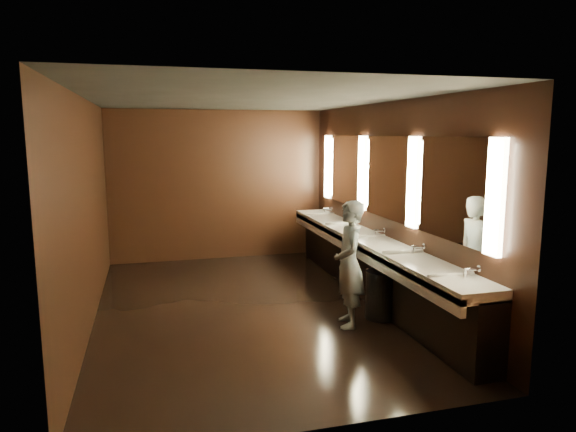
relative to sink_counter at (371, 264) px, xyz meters
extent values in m
plane|color=black|center=(-1.79, 0.00, -0.50)|extent=(6.00, 6.00, 0.00)
cube|color=#2D2D2B|center=(-1.79, 0.00, 2.30)|extent=(4.00, 6.00, 0.02)
cube|color=black|center=(-1.79, 3.00, 0.90)|extent=(4.00, 0.02, 2.80)
cube|color=black|center=(-1.79, -3.00, 0.90)|extent=(4.00, 0.02, 2.80)
cube|color=black|center=(-3.79, 0.00, 0.90)|extent=(0.02, 6.00, 2.80)
cube|color=black|center=(0.21, 0.00, 0.90)|extent=(0.02, 6.00, 2.80)
cube|color=black|center=(0.03, 0.00, -0.09)|extent=(0.36, 5.40, 0.81)
cube|color=white|center=(-0.07, 0.00, 0.35)|extent=(0.55, 5.40, 0.12)
cube|color=white|center=(-0.31, 0.00, 0.27)|extent=(0.06, 5.40, 0.18)
cylinder|color=silver|center=(0.12, -2.20, 0.49)|extent=(0.18, 0.04, 0.04)
cylinder|color=silver|center=(0.12, -1.10, 0.49)|extent=(0.18, 0.04, 0.04)
cylinder|color=silver|center=(0.12, 0.00, 0.49)|extent=(0.18, 0.04, 0.04)
cylinder|color=silver|center=(0.12, 1.10, 0.49)|extent=(0.18, 0.04, 0.04)
cylinder|color=silver|center=(0.12, 2.20, 0.49)|extent=(0.18, 0.04, 0.04)
cube|color=#FEEFB9|center=(0.18, -2.40, 1.25)|extent=(0.06, 0.22, 1.15)
cube|color=white|center=(0.19, -1.60, 1.25)|extent=(0.03, 1.32, 1.15)
cube|color=#FEEFB9|center=(0.18, -0.80, 1.25)|extent=(0.06, 0.23, 1.15)
cube|color=white|center=(0.19, 0.00, 1.25)|extent=(0.03, 1.32, 1.15)
cube|color=#FEEFB9|center=(0.18, 0.80, 1.25)|extent=(0.06, 0.23, 1.15)
cube|color=white|center=(0.19, 1.60, 1.25)|extent=(0.03, 1.32, 1.15)
cube|color=#FEEFB9|center=(0.18, 2.40, 1.25)|extent=(0.06, 0.22, 1.15)
imported|color=#9BD2E8|center=(-0.72, -0.92, 0.29)|extent=(0.49, 0.64, 1.56)
cylinder|color=black|center=(-0.22, -0.80, -0.19)|extent=(0.41, 0.41, 0.62)
camera|label=1|loc=(-3.05, -6.61, 1.86)|focal=32.00mm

